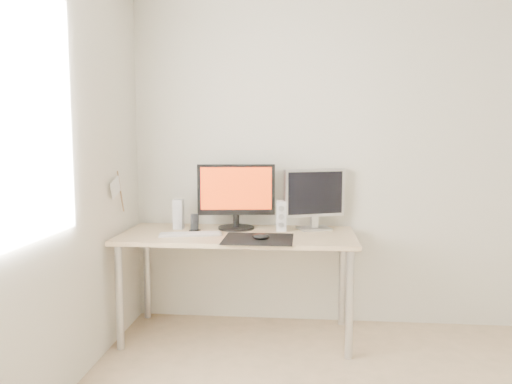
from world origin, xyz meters
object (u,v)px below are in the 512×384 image
object	(u,v)px
desk	(238,245)
phone_dock	(195,226)
keyboard	(191,234)
main_monitor	(236,194)
mouse	(261,237)
speaker_left	(178,214)
speaker_right	(282,216)
second_monitor	(314,196)

from	to	relation	value
desk	phone_dock	xyz separation A→B (m)	(-0.31, 0.03, 0.12)
desk	keyboard	world-z (taller)	keyboard
desk	main_monitor	size ratio (longest dim) A/B	2.90
main_monitor	keyboard	world-z (taller)	main_monitor
mouse	phone_dock	world-z (taller)	phone_dock
main_monitor	speaker_left	xyz separation A→B (m)	(-0.42, -0.03, -0.15)
desk	speaker_right	size ratio (longest dim) A/B	7.51
desk	speaker_right	distance (m)	0.37
speaker_right	speaker_left	bearing A→B (deg)	179.66
speaker_right	phone_dock	size ratio (longest dim) A/B	1.68
speaker_left	keyboard	bearing A→B (deg)	-58.22
desk	speaker_right	world-z (taller)	speaker_right
desk	second_monitor	world-z (taller)	second_monitor
speaker_left	speaker_right	world-z (taller)	same
mouse	speaker_right	bearing A→B (deg)	70.77
mouse	phone_dock	xyz separation A→B (m)	(-0.48, 0.24, 0.02)
speaker_left	speaker_right	size ratio (longest dim) A/B	1.00
speaker_right	keyboard	size ratio (longest dim) A/B	0.49
main_monitor	speaker_right	size ratio (longest dim) A/B	2.59
second_monitor	phone_dock	world-z (taller)	second_monitor
mouse	speaker_right	world-z (taller)	speaker_right
main_monitor	speaker_left	distance (m)	0.44
desk	second_monitor	bearing A→B (deg)	20.61
speaker_left	phone_dock	distance (m)	0.19
main_monitor	speaker_left	world-z (taller)	main_monitor
mouse	speaker_left	xyz separation A→B (m)	(-0.62, 0.34, 0.08)
mouse	keyboard	xyz separation A→B (m)	(-0.49, 0.12, -0.02)
desk	second_monitor	distance (m)	0.65
mouse	speaker_left	distance (m)	0.72
second_monitor	main_monitor	bearing A→B (deg)	-175.99
main_monitor	keyboard	xyz separation A→B (m)	(-0.28, -0.25, -0.25)
second_monitor	keyboard	xyz separation A→B (m)	(-0.83, -0.29, -0.23)
speaker_left	main_monitor	bearing A→B (deg)	3.58
phone_dock	speaker_left	bearing A→B (deg)	144.41
desk	main_monitor	distance (m)	0.37
speaker_right	phone_dock	bearing A→B (deg)	-170.93
keyboard	speaker_right	bearing A→B (deg)	20.01
second_monitor	phone_dock	xyz separation A→B (m)	(-0.83, -0.17, -0.20)
speaker_right	main_monitor	bearing A→B (deg)	174.67
mouse	second_monitor	distance (m)	0.58
desk	main_monitor	bearing A→B (deg)	100.67
speaker_left	speaker_right	xyz separation A→B (m)	(0.74, -0.00, 0.00)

